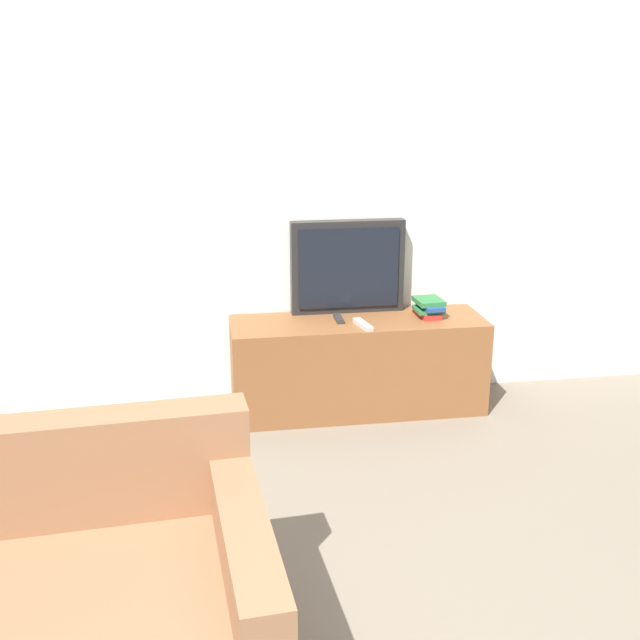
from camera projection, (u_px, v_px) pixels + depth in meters
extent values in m
cube|color=white|center=(268.00, 184.00, 4.25)|extent=(9.00, 0.06, 2.60)
cube|color=brown|center=(358.00, 365.00, 4.37)|extent=(1.46, 0.45, 0.55)
cube|color=black|center=(347.00, 267.00, 4.38)|extent=(0.67, 0.08, 0.55)
cube|color=black|center=(349.00, 269.00, 4.34)|extent=(0.59, 0.01, 0.47)
cube|color=#8C6042|center=(246.00, 600.00, 2.32)|extent=(0.21, 0.97, 0.64)
cube|color=#B72D28|center=(427.00, 313.00, 4.37)|extent=(0.13, 0.22, 0.03)
cube|color=#2D753D|center=(428.00, 309.00, 4.35)|extent=(0.16, 0.16, 0.02)
cube|color=#23478E|center=(430.00, 306.00, 4.35)|extent=(0.13, 0.22, 0.02)
cube|color=#2D753D|center=(429.00, 301.00, 4.34)|extent=(0.16, 0.19, 0.03)
cube|color=#2D2D2D|center=(339.00, 319.00, 4.28)|extent=(0.04, 0.14, 0.02)
cube|color=#B7B7B7|center=(363.00, 324.00, 4.18)|extent=(0.08, 0.20, 0.02)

